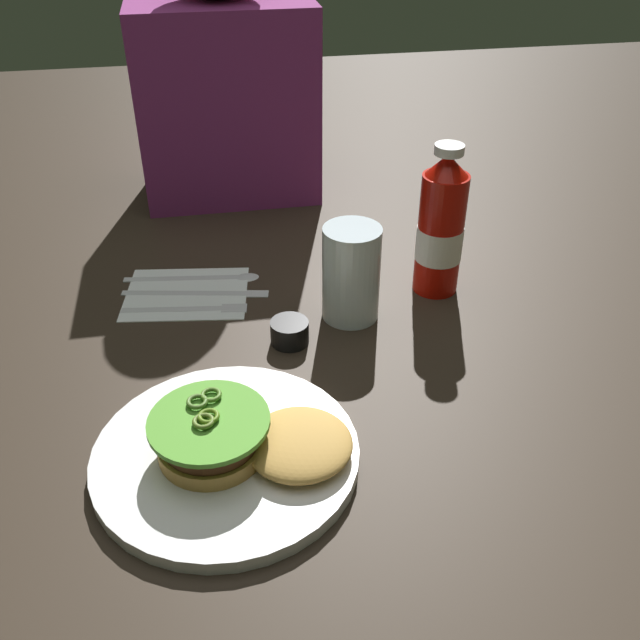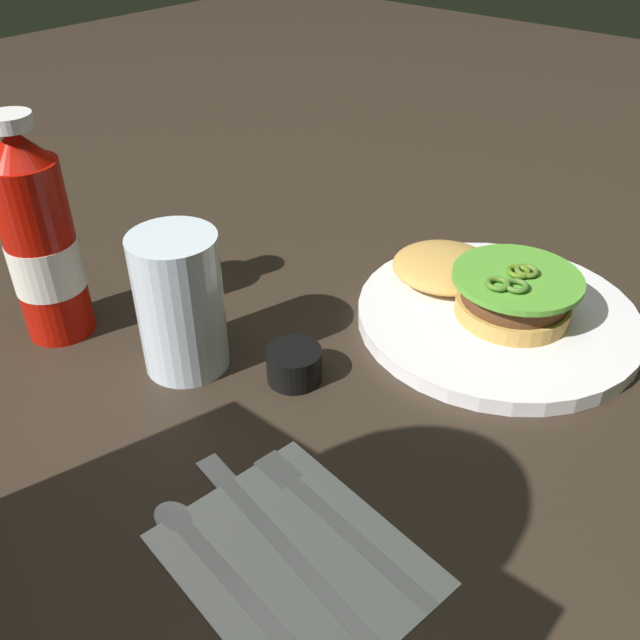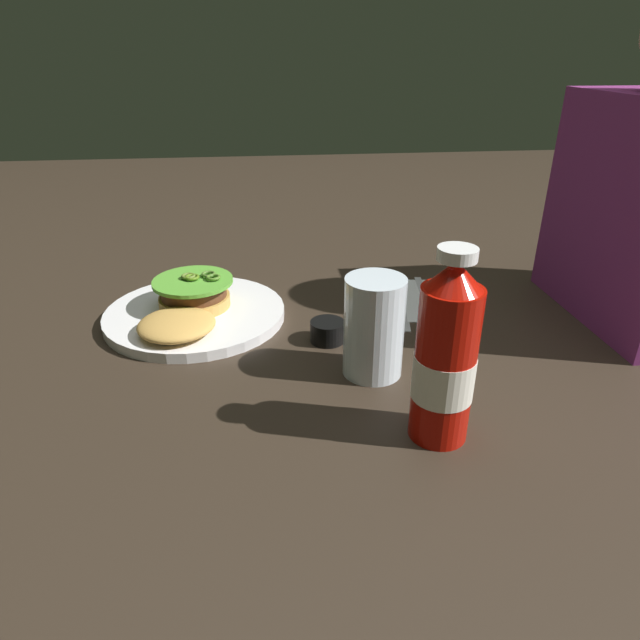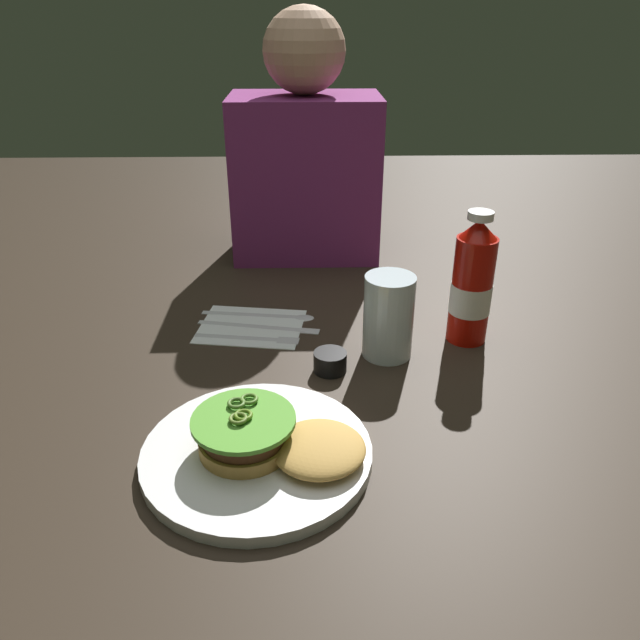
{
  "view_description": "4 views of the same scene",
  "coord_description": "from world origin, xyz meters",
  "px_view_note": "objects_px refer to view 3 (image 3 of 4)",
  "views": [
    {
      "loc": [
        -0.05,
        -0.69,
        0.55
      ],
      "look_at": [
        0.08,
        0.02,
        0.04
      ],
      "focal_mm": 38.92,
      "sensor_mm": 36.0,
      "label": 1
    },
    {
      "loc": [
        -0.29,
        0.4,
        0.41
      ],
      "look_at": [
        0.01,
        0.05,
        0.08
      ],
      "focal_mm": 38.41,
      "sensor_mm": 36.0,
      "label": 2
    },
    {
      "loc": [
        0.76,
        -0.05,
        0.39
      ],
      "look_at": [
        0.06,
        0.03,
        0.04
      ],
      "focal_mm": 31.09,
      "sensor_mm": 36.0,
      "label": 3
    },
    {
      "loc": [
        0.01,
        -0.75,
        0.5
      ],
      "look_at": [
        0.03,
        0.08,
        0.07
      ],
      "focal_mm": 34.22,
      "sensor_mm": 36.0,
      "label": 4
    }
  ],
  "objects_px": {
    "spoon_utensil": "(428,305)",
    "ketchup_bottle": "(445,358)",
    "dinner_plate": "(195,314)",
    "water_glass": "(374,327)",
    "condiment_cup": "(327,331)",
    "napkin": "(401,299)",
    "burger_sandwich": "(188,304)",
    "butter_knife": "(402,304)",
    "fork_utensil": "(377,301)"
  },
  "relations": [
    {
      "from": "dinner_plate",
      "to": "water_glass",
      "type": "xyz_separation_m",
      "value": [
        0.19,
        0.25,
        0.06
      ]
    },
    {
      "from": "spoon_utensil",
      "to": "napkin",
      "type": "bearing_deg",
      "value": -133.7
    },
    {
      "from": "dinner_plate",
      "to": "water_glass",
      "type": "relative_size",
      "value": 2.11
    },
    {
      "from": "napkin",
      "to": "spoon_utensil",
      "type": "height_order",
      "value": "spoon_utensil"
    },
    {
      "from": "spoon_utensil",
      "to": "dinner_plate",
      "type": "bearing_deg",
      "value": -90.33
    },
    {
      "from": "condiment_cup",
      "to": "fork_utensil",
      "type": "xyz_separation_m",
      "value": [
        -0.12,
        0.1,
        -0.01
      ]
    },
    {
      "from": "dinner_plate",
      "to": "condiment_cup",
      "type": "xyz_separation_m",
      "value": [
        0.1,
        0.2,
        0.01
      ]
    },
    {
      "from": "spoon_utensil",
      "to": "ketchup_bottle",
      "type": "bearing_deg",
      "value": -15.01
    },
    {
      "from": "dinner_plate",
      "to": "water_glass",
      "type": "bearing_deg",
      "value": 52.56
    },
    {
      "from": "water_glass",
      "to": "spoon_utensil",
      "type": "bearing_deg",
      "value": 144.49
    },
    {
      "from": "ketchup_bottle",
      "to": "fork_utensil",
      "type": "height_order",
      "value": "ketchup_bottle"
    },
    {
      "from": "water_glass",
      "to": "spoon_utensil",
      "type": "relative_size",
      "value": 0.66
    },
    {
      "from": "dinner_plate",
      "to": "burger_sandwich",
      "type": "bearing_deg",
      "value": -19.61
    },
    {
      "from": "condiment_cup",
      "to": "burger_sandwich",
      "type": "bearing_deg",
      "value": -110.74
    },
    {
      "from": "condiment_cup",
      "to": "napkin",
      "type": "xyz_separation_m",
      "value": [
        -0.13,
        0.14,
        -0.01
      ]
    },
    {
      "from": "burger_sandwich",
      "to": "fork_utensil",
      "type": "height_order",
      "value": "burger_sandwich"
    },
    {
      "from": "napkin",
      "to": "spoon_utensil",
      "type": "xyz_separation_m",
      "value": [
        0.04,
        0.04,
        0.0
      ]
    },
    {
      "from": "spoon_utensil",
      "to": "butter_knife",
      "type": "bearing_deg",
      "value": -102.95
    },
    {
      "from": "dinner_plate",
      "to": "ketchup_bottle",
      "type": "bearing_deg",
      "value": 41.9
    },
    {
      "from": "burger_sandwich",
      "to": "spoon_utensil",
      "type": "height_order",
      "value": "burger_sandwich"
    },
    {
      "from": "burger_sandwich",
      "to": "ketchup_bottle",
      "type": "bearing_deg",
      "value": 44.31
    },
    {
      "from": "fork_utensil",
      "to": "spoon_utensil",
      "type": "distance_m",
      "value": 0.09
    },
    {
      "from": "water_glass",
      "to": "napkin",
      "type": "distance_m",
      "value": 0.25
    },
    {
      "from": "burger_sandwich",
      "to": "condiment_cup",
      "type": "relative_size",
      "value": 4.12
    },
    {
      "from": "condiment_cup",
      "to": "butter_knife",
      "type": "xyz_separation_m",
      "value": [
        -0.11,
        0.14,
        -0.01
      ]
    },
    {
      "from": "butter_knife",
      "to": "spoon_utensil",
      "type": "distance_m",
      "value": 0.04
    },
    {
      "from": "condiment_cup",
      "to": "butter_knife",
      "type": "distance_m",
      "value": 0.18
    },
    {
      "from": "dinner_plate",
      "to": "condiment_cup",
      "type": "height_order",
      "value": "condiment_cup"
    },
    {
      "from": "water_glass",
      "to": "napkin",
      "type": "height_order",
      "value": "water_glass"
    },
    {
      "from": "dinner_plate",
      "to": "condiment_cup",
      "type": "distance_m",
      "value": 0.22
    },
    {
      "from": "napkin",
      "to": "butter_knife",
      "type": "distance_m",
      "value": 0.03
    },
    {
      "from": "napkin",
      "to": "fork_utensil",
      "type": "bearing_deg",
      "value": -74.82
    },
    {
      "from": "burger_sandwich",
      "to": "ketchup_bottle",
      "type": "distance_m",
      "value": 0.44
    },
    {
      "from": "condiment_cup",
      "to": "fork_utensil",
      "type": "relative_size",
      "value": 0.29
    },
    {
      "from": "condiment_cup",
      "to": "napkin",
      "type": "bearing_deg",
      "value": 132.4
    },
    {
      "from": "napkin",
      "to": "dinner_plate",
      "type": "bearing_deg",
      "value": -84.35
    },
    {
      "from": "dinner_plate",
      "to": "water_glass",
      "type": "height_order",
      "value": "water_glass"
    },
    {
      "from": "burger_sandwich",
      "to": "condiment_cup",
      "type": "xyz_separation_m",
      "value": [
        0.08,
        0.21,
        -0.02
      ]
    },
    {
      "from": "burger_sandwich",
      "to": "fork_utensil",
      "type": "xyz_separation_m",
      "value": [
        -0.04,
        0.31,
        -0.03
      ]
    },
    {
      "from": "dinner_plate",
      "to": "napkin",
      "type": "distance_m",
      "value": 0.35
    },
    {
      "from": "condiment_cup",
      "to": "dinner_plate",
      "type": "bearing_deg",
      "value": -116.06
    },
    {
      "from": "dinner_plate",
      "to": "butter_knife",
      "type": "distance_m",
      "value": 0.34
    },
    {
      "from": "condiment_cup",
      "to": "butter_knife",
      "type": "relative_size",
      "value": 0.24
    },
    {
      "from": "condiment_cup",
      "to": "fork_utensil",
      "type": "height_order",
      "value": "condiment_cup"
    },
    {
      "from": "ketchup_bottle",
      "to": "condiment_cup",
      "type": "relative_size",
      "value": 4.34
    },
    {
      "from": "dinner_plate",
      "to": "burger_sandwich",
      "type": "xyz_separation_m",
      "value": [
        0.02,
        -0.01,
        0.03
      ]
    },
    {
      "from": "ketchup_bottle",
      "to": "water_glass",
      "type": "bearing_deg",
      "value": -161.42
    },
    {
      "from": "fork_utensil",
      "to": "butter_knife",
      "type": "distance_m",
      "value": 0.04
    },
    {
      "from": "spoon_utensil",
      "to": "condiment_cup",
      "type": "bearing_deg",
      "value": -62.34
    },
    {
      "from": "condiment_cup",
      "to": "butter_knife",
      "type": "bearing_deg",
      "value": 127.14
    }
  ]
}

